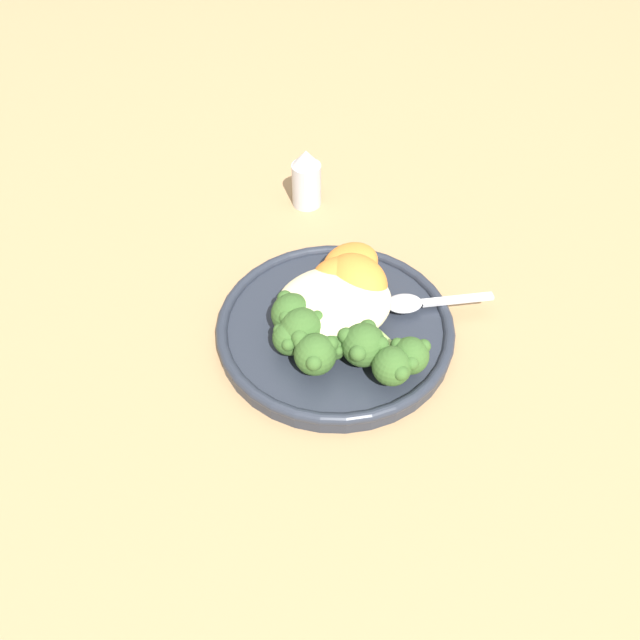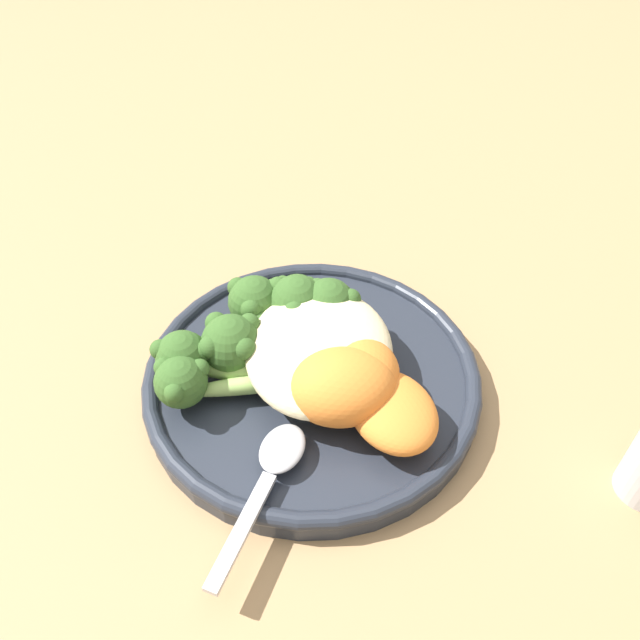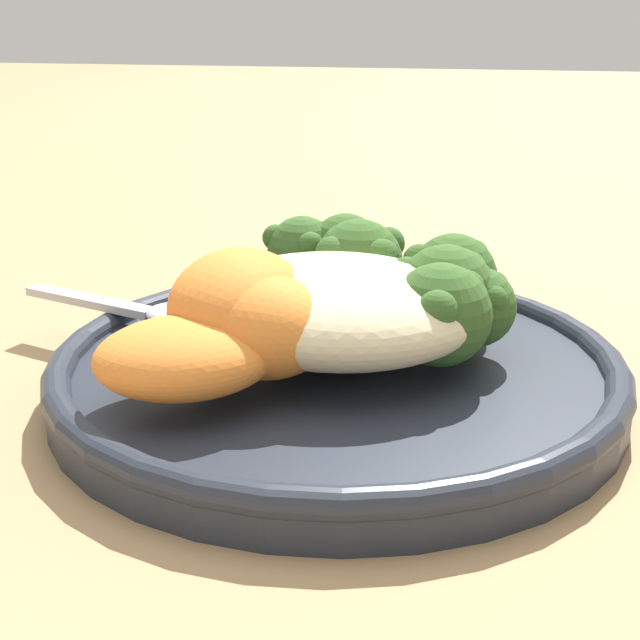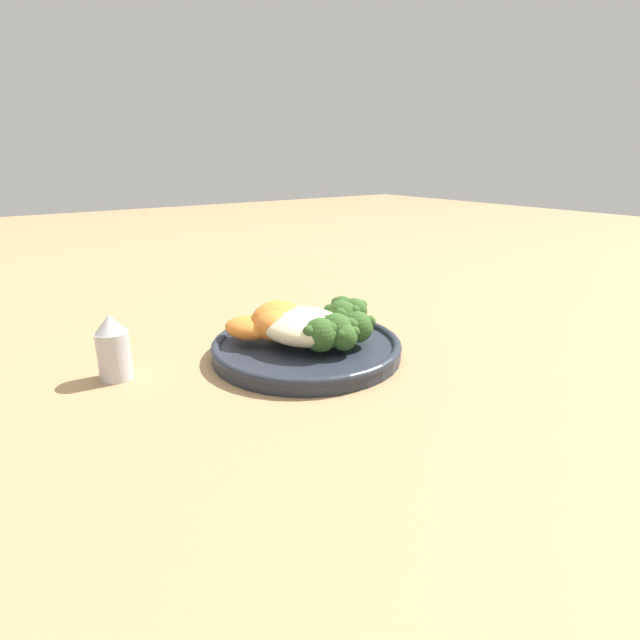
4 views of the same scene
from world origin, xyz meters
name	(u,v)px [view 3 (image 3 of 4)]	position (x,y,z in m)	size (l,w,h in m)	color
ground_plane	(339,388)	(0.00, 0.00, 0.00)	(4.00, 4.00, 0.00)	#9E7A51
plate	(334,370)	(0.00, -0.01, 0.01)	(0.24, 0.24, 0.02)	#232833
quinoa_mound	(329,307)	(0.00, -0.01, 0.04)	(0.12, 0.10, 0.04)	beige
broccoli_stalk_0	(410,318)	(0.03, -0.02, 0.04)	(0.10, 0.05, 0.04)	#8EB25B
broccoli_stalk_1	(448,312)	(0.05, 0.01, 0.04)	(0.10, 0.05, 0.03)	#8EB25B
broccoli_stalk_2	(428,299)	(0.04, 0.01, 0.04)	(0.11, 0.06, 0.04)	#8EB25B
broccoli_stalk_3	(431,286)	(0.04, 0.03, 0.04)	(0.10, 0.09, 0.04)	#8EB25B
broccoli_stalk_4	(388,300)	(0.02, 0.03, 0.03)	(0.06, 0.07, 0.03)	#8EB25B
broccoli_stalk_5	(354,270)	(0.00, 0.04, 0.04)	(0.05, 0.11, 0.04)	#8EB25B
broccoli_stalk_6	(338,266)	(-0.01, 0.06, 0.04)	(0.04, 0.13, 0.04)	#8EB25B
broccoli_stalk_7	(302,262)	(-0.03, 0.06, 0.04)	(0.05, 0.12, 0.04)	#8EB25B
sweet_potato_chunk_0	(186,357)	(-0.05, -0.06, 0.04)	(0.07, 0.05, 0.03)	orange
sweet_potato_chunk_1	(240,307)	(-0.04, -0.03, 0.05)	(0.07, 0.06, 0.05)	orange
sweet_potato_chunk_2	(256,324)	(-0.03, -0.04, 0.04)	(0.06, 0.05, 0.04)	orange
spoon	(162,312)	(-0.09, 0.01, 0.03)	(0.11, 0.05, 0.01)	#B7B7BC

